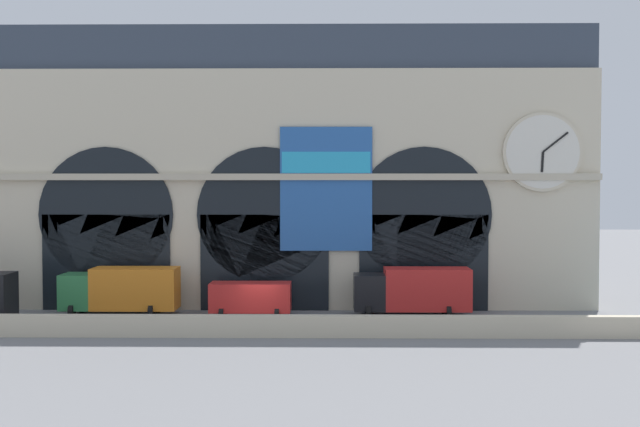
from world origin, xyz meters
The scene contains 6 objects.
ground_plane centered at (0.00, 0.00, 0.00)m, with size 200.00×200.00×0.00m, color slate.
quay_parapet_wall centered at (0.00, -4.39, 0.61)m, with size 90.00×0.70×1.22m, color beige.
station_building centered at (0.04, 7.83, 9.50)m, with size 45.19×6.10×19.42m.
box_truck_midwest centered at (-9.15, 2.75, 1.70)m, with size 7.50×2.91×3.12m.
van_center centered at (-0.70, 2.41, 1.25)m, with size 5.20×2.48×2.20m.
box_truck_mideast centered at (9.83, 2.69, 1.70)m, with size 7.50×2.91×3.12m.
Camera 1 is at (4.48, -48.17, 8.58)m, focal length 44.26 mm.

